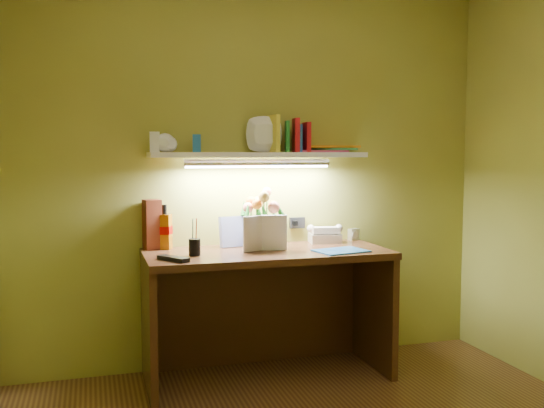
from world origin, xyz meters
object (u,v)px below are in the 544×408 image
(flower_bouquet, at_px, (261,218))
(telephone, at_px, (325,234))
(whisky_bottle, at_px, (165,227))
(desk, at_px, (268,314))
(desk_clock, at_px, (354,234))

(flower_bouquet, bearing_deg, telephone, 4.86)
(flower_bouquet, xyz_separation_m, whisky_bottle, (-0.56, 0.07, -0.04))
(desk, relative_size, flower_bouquet, 4.10)
(desk, height_order, desk_clock, desk_clock)
(whisky_bottle, bearing_deg, desk_clock, 1.12)
(flower_bouquet, distance_m, whisky_bottle, 0.57)
(desk, distance_m, telephone, 0.64)
(telephone, distance_m, desk_clock, 0.23)
(whisky_bottle, bearing_deg, desk, -22.13)
(flower_bouquet, xyz_separation_m, desk_clock, (0.65, 0.09, -0.13))
(desk, bearing_deg, desk_clock, 21.00)
(flower_bouquet, bearing_deg, desk, -91.95)
(telephone, height_order, desk_clock, telephone)
(flower_bouquet, xyz_separation_m, telephone, (0.43, 0.04, -0.11))
(desk, xyz_separation_m, telephone, (0.43, 0.20, 0.43))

